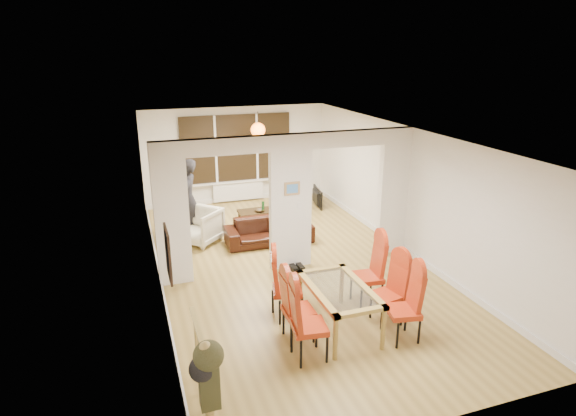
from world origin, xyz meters
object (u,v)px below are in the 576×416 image
dining_chair_la (309,321)px  bottle (263,206)px  dining_chair_rc (367,272)px  dining_chair_lb (299,306)px  dining_table (339,308)px  dining_chair_rb (387,291)px  sofa (269,231)px  television (315,197)px  dining_chair_lc (287,285)px  bowl (260,211)px  person (188,198)px  dining_chair_ra (403,306)px  coffee_table (260,215)px  armchair (199,226)px

dining_chair_la → bottle: dining_chair_la is taller
dining_chair_la → dining_chair_rc: 1.80m
dining_chair_rc → dining_chair_lb: bearing=-151.5°
dining_table → dining_chair_rb: (0.78, -0.06, 0.19)m
dining_table → dining_chair_rb: 0.80m
dining_chair_lb → sofa: (0.66, 3.67, -0.26)m
dining_chair_la → dining_chair_rc: size_ratio=1.00×
television → dining_chair_lc: bearing=162.2°
bowl → person: bearing=-166.1°
dining_chair_rc → dining_chair_lc: bearing=-175.4°
dining_chair_rb → dining_chair_rc: bearing=81.0°
dining_chair_ra → bowl: bearing=107.4°
dining_chair_ra → person: 5.66m
sofa → coffee_table: (0.21, 1.50, -0.15)m
sofa → person: bearing=149.8°
dining_table → dining_chair_lc: bearing=137.4°
armchair → television: 3.70m
armchair → person: person is taller
dining_chair_la → bottle: bearing=87.7°
dining_chair_lc → armchair: bearing=117.6°
person → coffee_table: person is taller
person → bowl: 1.91m
dining_chair_lb → sofa: dining_chair_lb is taller
dining_chair_la → sofa: bearing=88.1°
dining_chair_ra → dining_chair_rb: 0.50m
dining_table → person: bearing=109.1°
dining_chair_rb → bowl: (-0.61, 5.08, -0.26)m
person → bowl: (1.76, 0.44, -0.62)m
dining_chair_lb → sofa: bearing=80.9°
dining_chair_rb → dining_chair_lc: bearing=144.3°
dining_chair_ra → dining_chair_rc: (0.00, 1.11, 0.02)m
dining_chair_lc → armchair: (-0.83, 3.55, -0.17)m
dining_table → bottle: 5.05m
dining_chair_lc → sofa: 3.13m
dining_chair_rb → sofa: size_ratio=0.57×
dining_chair_ra → armchair: 5.19m
dining_table → bowl: dining_table is taller
dining_chair_la → armchair: 4.73m
television → bottle: bearing=120.2°
person → dining_chair_ra: bearing=40.5°
coffee_table → bowl: bowl is taller
sofa → coffee_table: bearing=83.0°
dining_table → coffee_table: bearing=87.7°
dining_chair_lb → dining_chair_ra: bearing=-18.8°
dining_chair_la → person: size_ratio=0.64×
sofa → person: 1.95m
dining_chair_ra → dining_chair_rc: dining_chair_rc is taller
dining_table → dining_chair_ra: bearing=-36.6°
dining_chair_la → dining_chair_rb: size_ratio=1.07×
dining_chair_rb → armchair: 4.75m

